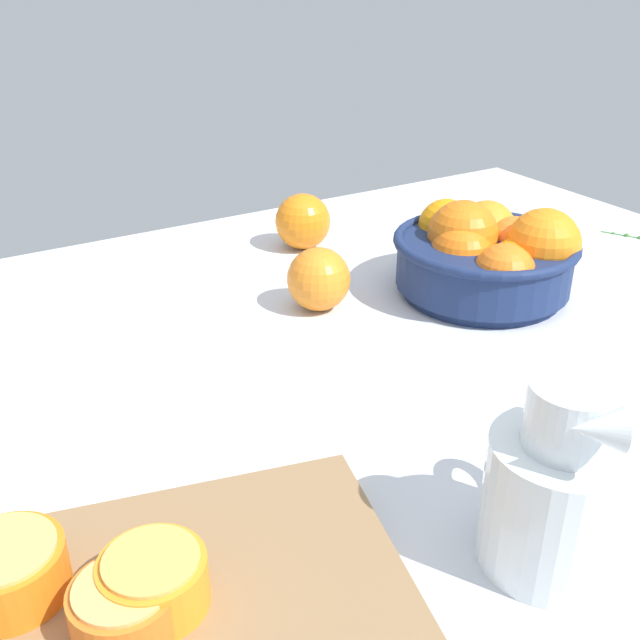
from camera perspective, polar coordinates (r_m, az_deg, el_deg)
name	(u,v)px	position (r cm, az deg, el deg)	size (l,w,h in cm)	color
ground_plane	(324,400)	(73.04, 0.30, -6.27)	(142.84, 103.53, 3.00)	silver
fruit_bowl	(488,254)	(92.19, 12.94, 5.02)	(22.43, 22.43, 11.52)	navy
juice_pitcher	(555,499)	(53.58, 17.80, -13.15)	(10.15, 12.60, 15.00)	white
cutting_board	(148,629)	(50.70, -13.24, -22.34)	(34.25, 24.37, 1.27)	olive
orange_half_0	(154,581)	(49.77, -12.81, -19.21)	(6.89, 6.89, 3.80)	orange
orange_half_1	(8,571)	(53.05, -23.09, -17.52)	(7.44, 7.44, 3.88)	orange
orange_half_2	(125,607)	(49.04, -14.95, -20.75)	(6.69, 6.69, 3.39)	orange
loose_orange_0	(303,221)	(104.88, -1.34, 7.68)	(7.88, 7.88, 7.88)	orange
loose_orange_2	(319,279)	(86.29, -0.10, 3.20)	(7.56, 7.56, 7.56)	orange
herb_sprig_1	(630,235)	(119.57, 22.96, 6.10)	(3.77, 6.89, 0.90)	#427B36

